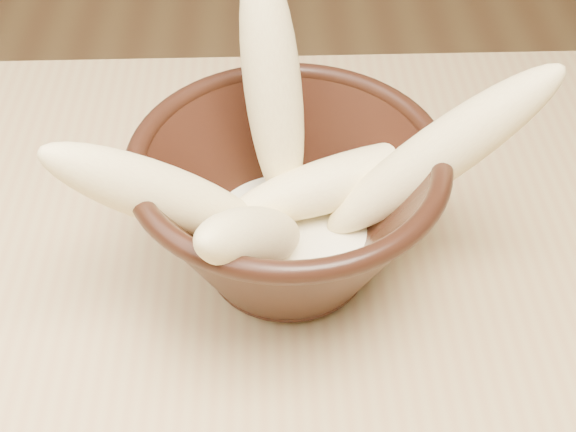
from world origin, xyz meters
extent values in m
cylinder|color=black|center=(0.16, 0.12, 0.76)|extent=(0.09, 0.09, 0.01)
cylinder|color=black|center=(0.16, 0.12, 0.78)|extent=(0.09, 0.09, 0.01)
torus|color=black|center=(0.16, 0.12, 0.85)|extent=(0.21, 0.21, 0.01)
cylinder|color=#EFE5C0|center=(0.16, 0.12, 0.79)|extent=(0.12, 0.12, 0.02)
ellipsoid|color=#DFC284|center=(0.15, 0.17, 0.88)|extent=(0.06, 0.10, 0.18)
ellipsoid|color=#DFC284|center=(0.08, 0.10, 0.85)|extent=(0.16, 0.09, 0.14)
ellipsoid|color=#DFC284|center=(0.25, 0.12, 0.85)|extent=(0.16, 0.05, 0.15)
ellipsoid|color=#DFC284|center=(0.20, 0.14, 0.82)|extent=(0.17, 0.09, 0.05)
ellipsoid|color=#DFC284|center=(0.14, 0.07, 0.84)|extent=(0.09, 0.13, 0.12)
camera|label=1|loc=(0.15, -0.26, 1.18)|focal=50.00mm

